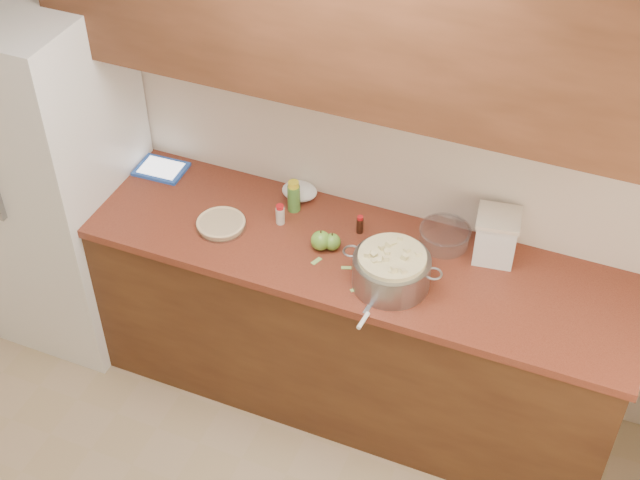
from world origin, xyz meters
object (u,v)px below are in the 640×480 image
at_px(pie, 221,224).
at_px(tablet, 161,169).
at_px(colander, 391,270).
at_px(flour_canister, 496,236).

height_order(pie, tablet, pie).
height_order(colander, flour_canister, flour_canister).
distance_m(pie, tablet, 0.53).
xyz_separation_m(colander, tablet, (-1.27, 0.32, -0.07)).
relative_size(flour_canister, tablet, 0.93).
bearing_deg(flour_canister, tablet, -179.55).
bearing_deg(flour_canister, pie, -166.61).
bearing_deg(flour_canister, colander, -136.73).
bearing_deg(pie, flour_canister, 13.39).
relative_size(pie, flour_canister, 1.02).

